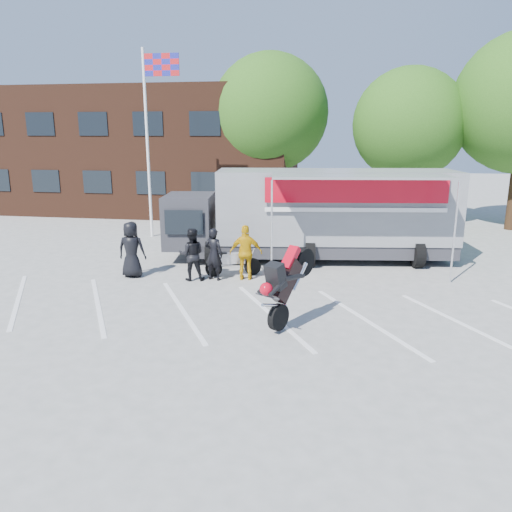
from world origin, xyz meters
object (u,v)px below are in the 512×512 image
(flagpole, at_px, (152,121))
(transporter_truck, at_px, (320,260))
(spectator_leather_c, at_px, (192,254))
(tree_mid, at_px, (409,124))
(parked_motorcycle, at_px, (233,276))
(spectator_hivis, at_px, (246,253))
(stunt_bike_rider, at_px, (296,324))
(tree_left, at_px, (270,113))
(spectator_leather_b, at_px, (214,254))
(spectator_leather_a, at_px, (132,249))

(flagpole, height_order, transporter_truck, flagpole)
(spectator_leather_c, bearing_deg, tree_mid, -138.08)
(flagpole, relative_size, parked_motorcycle, 4.27)
(flagpole, xyz_separation_m, spectator_hivis, (5.20, -5.97, -4.17))
(stunt_bike_rider, bearing_deg, spectator_leather_c, 168.63)
(parked_motorcycle, distance_m, spectator_hivis, 1.07)
(flagpole, relative_size, tree_left, 0.93)
(transporter_truck, bearing_deg, flagpole, 149.98)
(spectator_hivis, bearing_deg, stunt_bike_rider, 111.59)
(parked_motorcycle, distance_m, spectator_leather_c, 1.61)
(spectator_hivis, bearing_deg, parked_motorcycle, -42.45)
(flagpole, distance_m, transporter_truck, 9.49)
(flagpole, relative_size, spectator_leather_b, 4.79)
(tree_left, height_order, parked_motorcycle, tree_left)
(tree_left, bearing_deg, spectator_hivis, -85.42)
(tree_left, relative_size, transporter_truck, 0.84)
(stunt_bike_rider, relative_size, spectator_leather_a, 1.17)
(tree_mid, xyz_separation_m, spectator_leather_b, (-7.04, -11.16, -4.11))
(stunt_bike_rider, bearing_deg, spectator_leather_a, -179.66)
(flagpole, bearing_deg, spectator_leather_a, -76.46)
(flagpole, bearing_deg, parked_motorcycle, -50.01)
(flagpole, height_order, stunt_bike_rider, flagpole)
(transporter_truck, relative_size, parked_motorcycle, 5.48)
(flagpole, distance_m, spectator_leather_c, 8.37)
(parked_motorcycle, height_order, spectator_hivis, spectator_hivis)
(spectator_leather_b, bearing_deg, stunt_bike_rider, 145.22)
(tree_mid, relative_size, spectator_hivis, 4.37)
(transporter_truck, height_order, spectator_leather_c, spectator_leather_c)
(tree_mid, distance_m, spectator_hivis, 13.16)
(tree_left, xyz_separation_m, stunt_bike_rider, (2.89, -15.53, -5.57))
(parked_motorcycle, xyz_separation_m, spectator_leather_c, (-1.18, -0.70, 0.83))
(parked_motorcycle, bearing_deg, tree_left, -17.33)
(transporter_truck, bearing_deg, parked_motorcycle, -144.40)
(spectator_leather_b, bearing_deg, tree_left, -75.93)
(spectator_leather_b, height_order, spectator_leather_c, spectator_leather_b)
(spectator_leather_b, distance_m, spectator_leather_c, 0.70)
(spectator_leather_c, height_order, spectator_hivis, spectator_hivis)
(tree_mid, distance_m, parked_motorcycle, 13.41)
(parked_motorcycle, xyz_separation_m, spectator_leather_b, (-0.50, -0.55, 0.84))
(transporter_truck, xyz_separation_m, spectator_leather_c, (-3.91, -3.28, 0.83))
(transporter_truck, relative_size, spectator_leather_b, 6.15)
(parked_motorcycle, relative_size, stunt_bike_rider, 0.88)
(parked_motorcycle, bearing_deg, spectator_leather_c, 101.16)
(transporter_truck, distance_m, spectator_hivis, 3.79)
(flagpole, xyz_separation_m, spectator_leather_c, (3.53, -6.32, -4.22))
(spectator_leather_a, bearing_deg, stunt_bike_rider, 146.75)
(tree_mid, bearing_deg, spectator_leather_b, -122.23)
(tree_mid, bearing_deg, stunt_bike_rider, -105.79)
(spectator_leather_c, bearing_deg, spectator_leather_b, 178.95)
(tree_left, relative_size, tree_mid, 1.13)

